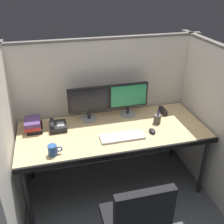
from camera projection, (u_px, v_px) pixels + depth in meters
name	position (u px, v px, depth m)	size (l,w,h in m)	color
ground_plane	(120.00, 204.00, 2.74)	(8.00, 8.00, 0.00)	#4C5156
cubicle_partition_rear	(104.00, 106.00, 3.00)	(2.21, 0.06, 1.57)	beige
cubicle_partition_left	(8.00, 146.00, 2.32)	(0.06, 1.41, 1.57)	beige
cubicle_partition_right	(206.00, 118.00, 2.75)	(0.06, 1.41, 1.57)	beige
desk	(114.00, 135.00, 2.66)	(1.90, 0.80, 0.74)	tan
monitor_left	(88.00, 102.00, 2.73)	(0.43, 0.17, 0.37)	gray
monitor_right	(128.00, 97.00, 2.83)	(0.43, 0.17, 0.37)	gray
keyboard_main	(122.00, 137.00, 2.51)	(0.43, 0.15, 0.02)	silver
computer_mouse	(152.00, 131.00, 2.60)	(0.06, 0.10, 0.04)	black
book_stack	(33.00, 125.00, 2.62)	(0.16, 0.21, 0.12)	black
desk_phone	(57.00, 126.00, 2.65)	(0.17, 0.19, 0.09)	black
pen_cup	(157.00, 119.00, 2.75)	(0.08, 0.08, 0.16)	#4C4742
coffee_mug	(53.00, 150.00, 2.27)	(0.13, 0.08, 0.09)	#264C8C
red_stapler	(163.00, 111.00, 2.95)	(0.04, 0.15, 0.06)	black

